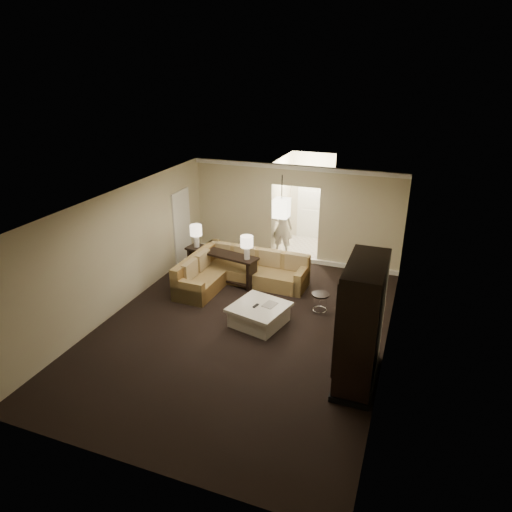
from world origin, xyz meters
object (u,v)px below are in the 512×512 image
at_px(coffee_table, 259,314).
at_px(drink_table, 320,299).
at_px(armoire, 360,326).
at_px(sectional_sofa, 236,273).
at_px(console_table, 221,264).
at_px(person, 282,224).

distance_m(coffee_table, drink_table, 1.48).
bearing_deg(armoire, sectional_sofa, 141.54).
distance_m(console_table, person, 2.53).
height_order(console_table, armoire, armoire).
distance_m(console_table, drink_table, 2.95).
relative_size(sectional_sofa, console_table, 1.38).
bearing_deg(person, console_table, 67.32).
bearing_deg(sectional_sofa, console_table, 169.89).
bearing_deg(sectional_sofa, armoire, -36.65).
xyz_separation_m(coffee_table, drink_table, (1.15, 0.92, 0.13)).
height_order(console_table, drink_table, console_table).
xyz_separation_m(console_table, drink_table, (2.84, -0.80, -0.12)).
relative_size(drink_table, person, 0.27).
xyz_separation_m(sectional_sofa, armoire, (3.52, -2.80, 0.77)).
distance_m(coffee_table, armoire, 2.74).
bearing_deg(drink_table, sectional_sofa, 163.52).
xyz_separation_m(drink_table, person, (-1.89, 3.10, 0.58)).
xyz_separation_m(armoire, person, (-3.04, 5.20, -0.17)).
bearing_deg(person, armoire, 120.08).
height_order(sectional_sofa, console_table, sectional_sofa).
bearing_deg(console_table, drink_table, -4.89).
bearing_deg(armoire, drink_table, 118.79).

